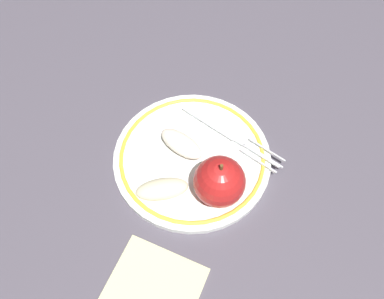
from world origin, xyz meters
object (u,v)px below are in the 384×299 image
Objects in this scene: apple_slice_front at (181,144)px; apple_slice_back at (162,189)px; fork at (227,134)px; apple_red_whole at (219,182)px; plate at (192,159)px.

apple_slice_front is 0.08m from apple_slice_back.
apple_slice_front is 0.07m from fork.
fork is at bearing 81.51° from apple_red_whole.
apple_red_whole is 0.50× the size of fork.
fork is at bearing 36.23° from apple_slice_back.
apple_slice_back is at bearing 110.66° from apple_slice_front.
plate is 3.21× the size of apple_slice_back.
apple_red_whole is at bearing -56.47° from plate.
plate is 0.03m from apple_slice_front.
plate is at bearing 123.53° from apple_red_whole.
plate is 1.50× the size of fork.
apple_slice_front reaches higher than plate.
fork is at bearing -121.50° from apple_slice_front.
plate is 2.99× the size of apple_red_whole.
apple_slice_front is (-0.02, 0.01, 0.02)m from plate.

